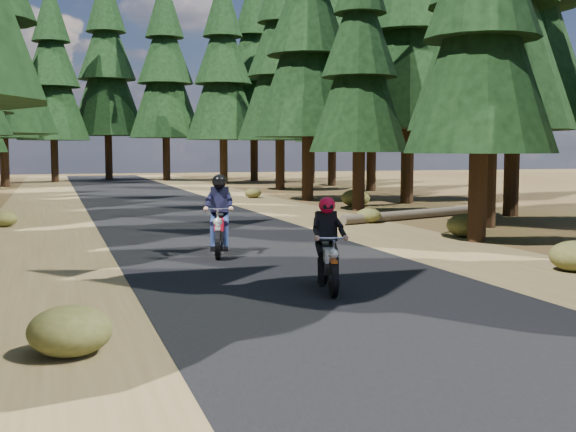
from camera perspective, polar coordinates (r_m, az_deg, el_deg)
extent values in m
plane|color=#462F19|center=(12.39, 2.17, -5.68)|extent=(120.00, 120.00, 0.00)
cube|color=black|center=(17.11, -3.66, -2.62)|extent=(6.00, 100.00, 0.01)
cube|color=brown|center=(16.58, -19.26, -3.17)|extent=(3.20, 100.00, 0.01)
cube|color=brown|center=(18.78, 10.07, -1.99)|extent=(3.20, 100.00, 0.01)
cylinder|color=black|center=(18.93, 14.82, 4.82)|extent=(0.48, 0.48, 4.52)
cone|color=black|center=(19.12, 15.03, 13.31)|extent=(3.84, 3.84, 5.65)
cylinder|color=black|center=(22.59, 15.59, 6.53)|extent=(0.53, 0.53, 5.84)
cone|color=black|center=(22.97, 15.83, 15.67)|extent=(4.96, 4.96, 7.30)
cylinder|color=black|center=(26.69, 17.35, 6.91)|extent=(0.56, 0.56, 6.43)
cone|color=black|center=(27.11, 17.59, 15.43)|extent=(5.47, 5.47, 8.04)
cylinder|color=black|center=(27.83, 5.62, 5.07)|extent=(0.48, 0.48, 4.51)
cone|color=black|center=(27.96, 5.67, 10.85)|extent=(3.83, 3.83, 5.64)
cone|color=black|center=(28.23, 5.71, 14.95)|extent=(2.93, 2.93, 4.06)
cylinder|color=black|center=(31.83, 9.45, 6.81)|extent=(0.56, 0.56, 6.47)
cone|color=black|center=(32.20, 9.56, 14.03)|extent=(5.50, 5.50, 8.09)
cylinder|color=black|center=(33.08, 1.57, 6.27)|extent=(0.53, 0.53, 5.83)
cone|color=black|center=(33.34, 1.59, 12.54)|extent=(4.95, 4.95, 7.29)
cylinder|color=black|center=(38.89, 5.76, 5.20)|extent=(0.48, 0.48, 4.61)
cone|color=black|center=(38.99, 5.80, 9.45)|extent=(3.92, 3.92, 5.77)
cone|color=black|center=(39.20, 5.83, 12.47)|extent=(3.00, 3.00, 4.15)
cone|color=black|center=(39.51, 5.86, 15.46)|extent=(2.08, 2.08, 3.46)
cylinder|color=black|center=(41.76, -0.63, 6.03)|extent=(0.53, 0.53, 5.76)
cone|color=black|center=(41.96, -0.64, 10.95)|extent=(4.90, 4.90, 7.21)
cone|color=black|center=(42.29, -0.64, 14.45)|extent=(3.75, 3.75, 5.19)
cylinder|color=black|center=(46.79, 3.51, 5.87)|extent=(0.53, 0.53, 5.66)
cone|color=black|center=(46.96, 3.53, 10.19)|extent=(4.81, 4.81, 7.07)
cone|color=black|center=(47.25, 3.55, 13.27)|extent=(3.68, 3.68, 5.09)
cone|color=black|center=(47.67, 3.57, 16.30)|extent=(2.55, 2.55, 4.24)
cylinder|color=black|center=(41.19, 6.62, 6.16)|extent=(0.54, 0.54, 6.00)
cone|color=black|center=(41.42, 6.67, 11.36)|extent=(5.10, 5.10, 7.50)
cone|color=black|center=(41.79, 6.72, 15.04)|extent=(3.90, 3.90, 5.40)
cylinder|color=black|center=(35.14, 15.11, 5.84)|extent=(0.52, 0.52, 5.60)
cone|color=black|center=(35.36, 15.25, 11.52)|extent=(4.76, 4.76, 7.00)
cone|color=black|center=(35.72, 15.35, 15.54)|extent=(3.64, 3.64, 5.04)
cylinder|color=black|center=(48.49, -21.55, 5.93)|extent=(0.56, 0.56, 6.40)
cone|color=black|center=(48.73, -21.71, 10.64)|extent=(5.44, 5.44, 8.00)
cone|color=black|center=(49.09, -21.83, 13.98)|extent=(4.16, 4.16, 5.76)
cylinder|color=black|center=(49.70, -5.12, 6.03)|extent=(0.54, 0.54, 6.00)
cone|color=black|center=(49.88, -5.16, 10.34)|extent=(5.10, 5.10, 7.50)
cone|color=black|center=(50.19, -5.18, 13.41)|extent=(3.90, 3.90, 5.40)
cone|color=black|center=(50.65, -5.21, 16.43)|extent=(2.70, 2.70, 4.50)
cylinder|color=black|center=(53.35, -2.70, 6.21)|extent=(0.56, 0.56, 6.40)
cone|color=black|center=(53.56, -2.71, 10.49)|extent=(5.44, 5.44, 8.00)
cone|color=black|center=(53.89, -2.73, 13.54)|extent=(4.16, 4.16, 5.76)
cone|color=black|center=(54.38, -2.74, 16.54)|extent=(2.88, 2.88, 4.80)
cylinder|color=black|center=(54.41, -18.00, 5.73)|extent=(0.54, 0.54, 6.00)
cone|color=black|center=(54.58, -18.12, 9.66)|extent=(5.10, 5.10, 7.50)
cone|color=black|center=(54.87, -18.20, 12.47)|extent=(3.90, 3.90, 5.40)
cone|color=black|center=(55.28, -18.28, 15.25)|extent=(2.70, 2.70, 4.50)
cylinder|color=black|center=(55.03, -9.60, 6.11)|extent=(0.56, 0.56, 6.40)
cone|color=black|center=(55.24, -9.67, 10.26)|extent=(5.44, 5.44, 8.00)
cone|color=black|center=(55.56, -9.72, 13.22)|extent=(4.16, 4.16, 5.76)
cone|color=black|center=(56.04, -9.77, 16.14)|extent=(2.88, 2.88, 4.80)
cylinder|color=black|center=(57.57, -14.02, 6.19)|extent=(0.57, 0.57, 6.80)
cone|color=black|center=(57.80, -14.12, 10.40)|extent=(5.78, 5.78, 8.50)
cone|color=black|center=(58.16, -14.19, 13.41)|extent=(4.42, 4.42, 6.12)
cylinder|color=black|center=(50.44, 1.83, 6.03)|extent=(0.54, 0.54, 6.00)
cone|color=black|center=(50.63, 1.84, 10.28)|extent=(5.10, 5.10, 7.50)
cone|color=black|center=(50.94, 1.85, 13.31)|extent=(3.90, 3.90, 5.40)
cone|color=black|center=(51.38, 1.86, 16.29)|extent=(2.70, 2.70, 4.50)
cylinder|color=#4C4233|center=(24.68, 9.74, 0.12)|extent=(6.04, 2.51, 0.32)
ellipsoid|color=#474C1E|center=(34.94, -2.78, 1.82)|extent=(0.79, 0.79, 0.47)
ellipsoid|color=#474C1E|center=(29.80, 5.36, 1.43)|extent=(1.19, 1.19, 0.71)
ellipsoid|color=#474C1E|center=(15.04, 21.76, -2.96)|extent=(0.99, 0.99, 0.60)
ellipsoid|color=#474C1E|center=(8.72, -16.85, -8.68)|extent=(0.96, 0.96, 0.58)
ellipsoid|color=#474C1E|center=(20.01, 13.91, -0.72)|extent=(1.05, 1.05, 0.63)
ellipsoid|color=#474C1E|center=(23.57, -21.55, -0.22)|extent=(0.81, 0.81, 0.48)
ellipsoid|color=#474C1E|center=(23.22, 6.40, 0.03)|extent=(0.80, 0.80, 0.48)
cube|color=black|center=(11.96, 3.20, -0.95)|extent=(0.39, 0.29, 0.50)
sphere|color=red|center=(11.93, 3.21, 0.81)|extent=(0.34, 0.34, 0.28)
cube|color=black|center=(16.04, -5.47, 1.19)|extent=(0.45, 0.34, 0.58)
sphere|color=black|center=(16.01, -5.48, 2.70)|extent=(0.40, 0.40, 0.32)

